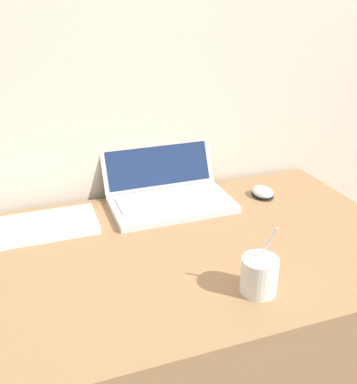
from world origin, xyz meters
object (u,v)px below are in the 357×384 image
drink_cup (259,274)px  external_keyboard (26,229)px  computer_mouse (263,192)px  laptop (166,186)px

drink_cup → external_keyboard: bearing=136.6°
drink_cup → computer_mouse: drink_cup is taller
computer_mouse → external_keyboard: computer_mouse is taller
computer_mouse → external_keyboard: size_ratio=0.22×
computer_mouse → external_keyboard: (-0.75, 0.01, -0.00)m
drink_cup → laptop: bearing=95.1°
laptop → drink_cup: size_ratio=2.21×
computer_mouse → external_keyboard: bearing=178.9°
drink_cup → external_keyboard: drink_cup is taller
laptop → drink_cup: 0.53m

